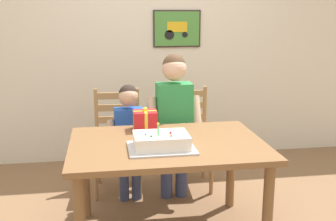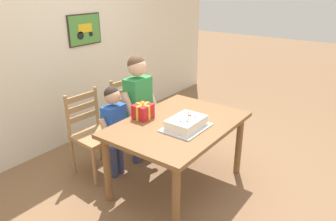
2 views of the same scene
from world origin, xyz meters
TOP-DOWN VIEW (x-y plane):
  - back_wall at (0.00, 1.76)m, footprint 6.40×0.11m
  - dining_table at (0.00, 0.00)m, footprint 1.35×0.96m
  - birthday_cake at (-0.06, -0.13)m, footprint 0.44×0.34m
  - gift_box_red_large at (-0.12, 0.34)m, footprint 0.18×0.17m
  - chair_left at (-0.32, 0.90)m, footprint 0.44×0.44m
  - chair_right at (0.32, 0.90)m, footprint 0.44×0.44m
  - child_older at (0.16, 0.65)m, footprint 0.46×0.26m
  - child_younger at (-0.23, 0.65)m, footprint 0.37×0.22m

SIDE VIEW (x-z plane):
  - chair_left at x=-0.32m, z-range 0.01..0.93m
  - chair_right at x=0.32m, z-range 0.01..0.93m
  - child_younger at x=-0.23m, z-range 0.11..1.13m
  - dining_table at x=0.00m, z-range 0.27..0.99m
  - birthday_cake at x=-0.06m, z-range 0.67..0.87m
  - child_older at x=0.16m, z-range 0.14..1.41m
  - gift_box_red_large at x=-0.12m, z-range 0.70..0.89m
  - back_wall at x=0.00m, z-range 0.00..2.60m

